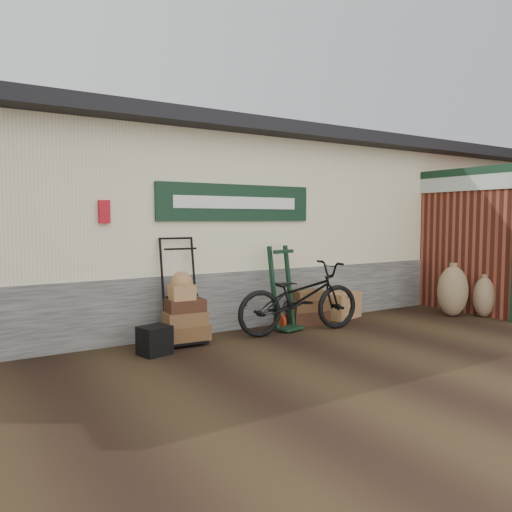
{
  "coord_description": "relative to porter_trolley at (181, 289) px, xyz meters",
  "views": [
    {
      "loc": [
        -4.1,
        -5.58,
        1.7
      ],
      "look_at": [
        -0.01,
        0.9,
        1.14
      ],
      "focal_mm": 35.0,
      "sensor_mm": 36.0,
      "label": 1
    }
  ],
  "objects": [
    {
      "name": "ground",
      "position": [
        1.33,
        -0.74,
        -0.74
      ],
      "size": [
        80.0,
        80.0,
        0.0
      ],
      "primitive_type": "plane",
      "color": "black",
      "rests_on": "ground"
    },
    {
      "name": "station_building",
      "position": [
        1.33,
        2.0,
        0.87
      ],
      "size": [
        14.4,
        4.1,
        3.2
      ],
      "color": "#4C4C47",
      "rests_on": "ground"
    },
    {
      "name": "brick_outbuilding",
      "position": [
        6.03,
        0.45,
        0.56
      ],
      "size": [
        1.71,
        4.51,
        2.62
      ],
      "color": "maroon",
      "rests_on": "ground"
    },
    {
      "name": "porter_trolley",
      "position": [
        0.0,
        0.0,
        0.0
      ],
      "size": [
        0.78,
        0.61,
        1.48
      ],
      "primitive_type": null,
      "rotation": [
        0.0,
        0.0,
        -0.08
      ],
      "color": "black",
      "rests_on": "ground"
    },
    {
      "name": "green_barrow",
      "position": [
        1.65,
        -0.12,
        -0.1
      ],
      "size": [
        0.54,
        0.48,
        1.29
      ],
      "primitive_type": null,
      "rotation": [
        0.0,
        0.0,
        0.2
      ],
      "color": "black",
      "rests_on": "ground"
    },
    {
      "name": "suitcase_stack",
      "position": [
        2.23,
        0.02,
        -0.46
      ],
      "size": [
        0.68,
        0.49,
        0.56
      ],
      "primitive_type": null,
      "rotation": [
        0.0,
        0.0,
        -0.16
      ],
      "color": "#361811",
      "rests_on": "ground"
    },
    {
      "name": "wicker_hamper",
      "position": [
        3.03,
        0.11,
        -0.52
      ],
      "size": [
        0.79,
        0.63,
        0.45
      ],
      "primitive_type": "cube",
      "rotation": [
        0.0,
        0.0,
        0.3
      ],
      "color": "#97603C",
      "rests_on": "ground"
    },
    {
      "name": "black_trunk",
      "position": [
        -0.55,
        -0.43,
        -0.56
      ],
      "size": [
        0.43,
        0.39,
        0.36
      ],
      "primitive_type": "cube",
      "rotation": [
        0.0,
        0.0,
        0.24
      ],
      "color": "black",
      "rests_on": "ground"
    },
    {
      "name": "bicycle",
      "position": [
        1.73,
        -0.41,
        -0.15
      ],
      "size": [
        0.94,
        2.09,
        1.18
      ],
      "primitive_type": "imported",
      "rotation": [
        0.0,
        0.0,
        1.45
      ],
      "color": "black",
      "rests_on": "ground"
    },
    {
      "name": "burlap_sack_left",
      "position": [
        4.79,
        -0.83,
        -0.3
      ],
      "size": [
        0.65,
        0.58,
        0.88
      ],
      "primitive_type": "ellipsoid",
      "rotation": [
        0.0,
        0.0,
        -0.24
      ],
      "color": "brown",
      "rests_on": "ground"
    },
    {
      "name": "burlap_sack_right",
      "position": [
        5.18,
        -1.18,
        -0.39
      ],
      "size": [
        0.53,
        0.49,
        0.7
      ],
      "primitive_type": "ellipsoid",
      "rotation": [
        0.0,
        0.0,
        0.35
      ],
      "color": "brown",
      "rests_on": "ground"
    }
  ]
}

